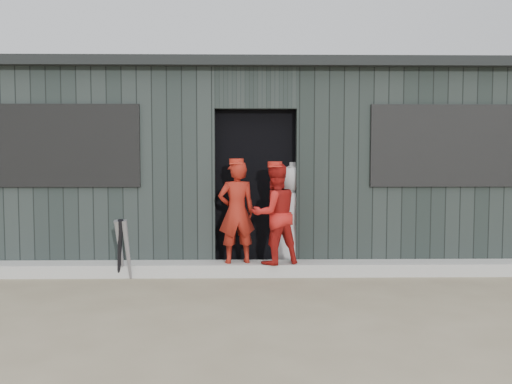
{
  "coord_description": "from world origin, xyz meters",
  "views": [
    {
      "loc": [
        -0.13,
        -4.94,
        1.47
      ],
      "look_at": [
        0.0,
        1.8,
        1.0
      ],
      "focal_mm": 40.0,
      "sensor_mm": 36.0,
      "label": 1
    }
  ],
  "objects_px": {
    "bat_left": "(120,249)",
    "bat_mid": "(127,250)",
    "player_red_left": "(237,212)",
    "dugout": "(254,165)",
    "player_red_right": "(275,214)",
    "player_grey_back": "(293,216)",
    "bat_right": "(120,249)"
  },
  "relations": [
    {
      "from": "bat_left",
      "to": "bat_mid",
      "type": "relative_size",
      "value": 1.02
    },
    {
      "from": "player_red_left",
      "to": "dugout",
      "type": "relative_size",
      "value": 0.15
    },
    {
      "from": "player_red_right",
      "to": "dugout",
      "type": "height_order",
      "value": "dugout"
    },
    {
      "from": "bat_mid",
      "to": "player_red_right",
      "type": "relative_size",
      "value": 0.6
    },
    {
      "from": "bat_mid",
      "to": "dugout",
      "type": "xyz_separation_m",
      "value": [
        1.48,
        1.95,
        0.93
      ]
    },
    {
      "from": "player_grey_back",
      "to": "bat_mid",
      "type": "bearing_deg",
      "value": 32.41
    },
    {
      "from": "player_red_right",
      "to": "player_red_left",
      "type": "bearing_deg",
      "value": -31.48
    },
    {
      "from": "bat_left",
      "to": "dugout",
      "type": "xyz_separation_m",
      "value": [
        1.57,
        1.92,
        0.93
      ]
    },
    {
      "from": "player_red_right",
      "to": "dugout",
      "type": "relative_size",
      "value": 0.14
    },
    {
      "from": "dugout",
      "to": "player_red_right",
      "type": "bearing_deg",
      "value": -82.89
    },
    {
      "from": "bat_mid",
      "to": "bat_left",
      "type": "bearing_deg",
      "value": 160.86
    },
    {
      "from": "player_grey_back",
      "to": "player_red_left",
      "type": "bearing_deg",
      "value": 43.46
    },
    {
      "from": "bat_right",
      "to": "player_grey_back",
      "type": "height_order",
      "value": "player_grey_back"
    },
    {
      "from": "player_red_left",
      "to": "player_red_right",
      "type": "xyz_separation_m",
      "value": [
        0.45,
        -0.07,
        -0.02
      ]
    },
    {
      "from": "bat_left",
      "to": "player_red_right",
      "type": "height_order",
      "value": "player_red_right"
    },
    {
      "from": "bat_mid",
      "to": "dugout",
      "type": "distance_m",
      "value": 2.62
    },
    {
      "from": "player_red_right",
      "to": "player_grey_back",
      "type": "bearing_deg",
      "value": -140.77
    },
    {
      "from": "player_red_right",
      "to": "player_grey_back",
      "type": "relative_size",
      "value": 0.9
    },
    {
      "from": "player_red_left",
      "to": "bat_right",
      "type": "bearing_deg",
      "value": -2.88
    },
    {
      "from": "bat_mid",
      "to": "player_red_right",
      "type": "xyz_separation_m",
      "value": [
        1.7,
        0.18,
        0.39
      ]
    },
    {
      "from": "bat_left",
      "to": "bat_right",
      "type": "distance_m",
      "value": 0.01
    },
    {
      "from": "bat_mid",
      "to": "player_grey_back",
      "type": "height_order",
      "value": "player_grey_back"
    },
    {
      "from": "bat_mid",
      "to": "dugout",
      "type": "bearing_deg",
      "value": 52.81
    },
    {
      "from": "player_grey_back",
      "to": "dugout",
      "type": "distance_m",
      "value": 1.51
    },
    {
      "from": "player_red_left",
      "to": "player_red_right",
      "type": "height_order",
      "value": "player_red_left"
    },
    {
      "from": "dugout",
      "to": "bat_left",
      "type": "bearing_deg",
      "value": -129.21
    },
    {
      "from": "bat_left",
      "to": "player_red_right",
      "type": "xyz_separation_m",
      "value": [
        1.79,
        0.15,
        0.39
      ]
    },
    {
      "from": "bat_left",
      "to": "player_grey_back",
      "type": "height_order",
      "value": "player_grey_back"
    },
    {
      "from": "player_red_left",
      "to": "player_grey_back",
      "type": "bearing_deg",
      "value": -163.26
    },
    {
      "from": "player_red_left",
      "to": "dugout",
      "type": "xyz_separation_m",
      "value": [
        0.23,
        1.7,
        0.53
      ]
    },
    {
      "from": "player_red_right",
      "to": "bat_left",
      "type": "bearing_deg",
      "value": -17.43
    },
    {
      "from": "player_red_right",
      "to": "dugout",
      "type": "distance_m",
      "value": 1.86
    }
  ]
}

